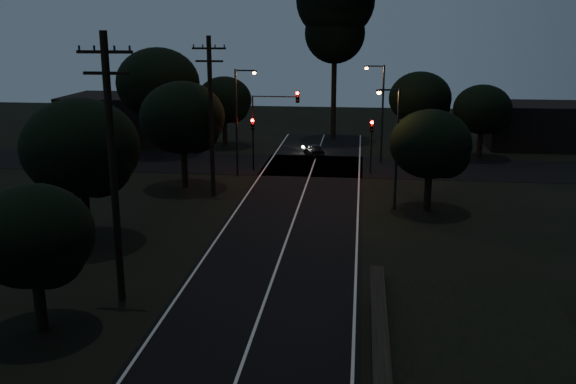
# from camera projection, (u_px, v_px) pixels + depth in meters

# --- Properties ---
(road_surface) EXTENTS (60.00, 70.00, 0.03)m
(road_surface) POSITION_uv_depth(u_px,v_px,m) (300.00, 201.00, 41.80)
(road_surface) COLOR black
(road_surface) RESTS_ON ground
(utility_pole_mid) EXTENTS (2.20, 0.30, 11.00)m
(utility_pole_mid) POSITION_uv_depth(u_px,v_px,m) (113.00, 166.00, 25.52)
(utility_pole_mid) COLOR black
(utility_pole_mid) RESTS_ON ground
(utility_pole_far) EXTENTS (2.20, 0.30, 10.50)m
(utility_pole_far) POSITION_uv_depth(u_px,v_px,m) (211.00, 114.00, 41.91)
(utility_pole_far) COLOR black
(utility_pole_far) RESTS_ON ground
(tree_left_b) EXTENTS (4.46, 4.46, 5.67)m
(tree_left_b) POSITION_uv_depth(u_px,v_px,m) (36.00, 239.00, 23.28)
(tree_left_b) COLOR black
(tree_left_b) RESTS_ON ground
(tree_left_c) EXTENTS (6.04, 6.04, 7.63)m
(tree_left_c) POSITION_uv_depth(u_px,v_px,m) (84.00, 151.00, 32.80)
(tree_left_c) COLOR black
(tree_left_c) RESTS_ON ground
(tree_left_d) EXTENTS (5.87, 5.87, 7.45)m
(tree_left_d) POSITION_uv_depth(u_px,v_px,m) (185.00, 120.00, 44.14)
(tree_left_d) COLOR black
(tree_left_d) RESTS_ON ground
(tree_far_nw) EXTENTS (5.12, 5.12, 6.49)m
(tree_far_nw) POSITION_uv_depth(u_px,v_px,m) (226.00, 101.00, 59.74)
(tree_far_nw) COLOR black
(tree_far_nw) RESTS_ON ground
(tree_far_w) EXTENTS (7.26, 7.26, 9.26)m
(tree_far_w) POSITION_uv_depth(u_px,v_px,m) (160.00, 85.00, 55.94)
(tree_far_w) COLOR black
(tree_far_w) RESTS_ON ground
(tree_far_ne) EXTENTS (5.61, 5.61, 7.09)m
(tree_far_ne) POSITION_uv_depth(u_px,v_px,m) (422.00, 100.00, 57.64)
(tree_far_ne) COLOR black
(tree_far_ne) RESTS_ON ground
(tree_far_e) EXTENTS (4.93, 4.93, 6.26)m
(tree_far_e) POSITION_uv_depth(u_px,v_px,m) (485.00, 111.00, 54.36)
(tree_far_e) COLOR black
(tree_far_e) RESTS_ON ground
(tree_right_a) EXTENTS (4.94, 4.94, 6.28)m
(tree_right_a) POSITION_uv_depth(u_px,v_px,m) (433.00, 146.00, 38.69)
(tree_right_a) COLOR black
(tree_right_a) RESTS_ON ground
(tall_pine) EXTENTS (7.57, 7.57, 17.20)m
(tall_pine) POSITION_uv_depth(u_px,v_px,m) (335.00, 11.00, 61.46)
(tall_pine) COLOR black
(tall_pine) RESTS_ON ground
(building_left) EXTENTS (10.00, 8.00, 4.40)m
(building_left) POSITION_uv_depth(u_px,v_px,m) (120.00, 117.00, 63.51)
(building_left) COLOR black
(building_left) RESTS_ON ground
(building_right) EXTENTS (9.00, 7.00, 4.00)m
(building_right) POSITION_uv_depth(u_px,v_px,m) (535.00, 125.00, 60.10)
(building_right) COLOR black
(building_right) RESTS_ON ground
(signal_left) EXTENTS (0.28, 0.35, 4.10)m
(signal_left) POSITION_uv_depth(u_px,v_px,m) (253.00, 134.00, 50.11)
(signal_left) COLOR black
(signal_left) RESTS_ON ground
(signal_right) EXTENTS (0.28, 0.35, 4.10)m
(signal_right) POSITION_uv_depth(u_px,v_px,m) (371.00, 137.00, 49.09)
(signal_right) COLOR black
(signal_right) RESTS_ON ground
(signal_mast) EXTENTS (3.70, 0.35, 6.25)m
(signal_mast) POSITION_uv_depth(u_px,v_px,m) (274.00, 116.00, 49.54)
(signal_mast) COLOR black
(signal_mast) RESTS_ON ground
(streetlight_a) EXTENTS (1.66, 0.26, 8.00)m
(streetlight_a) POSITION_uv_depth(u_px,v_px,m) (239.00, 115.00, 47.82)
(streetlight_a) COLOR black
(streetlight_a) RESTS_ON ground
(streetlight_b) EXTENTS (1.66, 0.26, 8.00)m
(streetlight_b) POSITION_uv_depth(u_px,v_px,m) (380.00, 107.00, 52.41)
(streetlight_b) COLOR black
(streetlight_b) RESTS_ON ground
(streetlight_c) EXTENTS (1.46, 0.26, 7.50)m
(streetlight_c) POSITION_uv_depth(u_px,v_px,m) (394.00, 140.00, 38.97)
(streetlight_c) COLOR black
(streetlight_c) RESTS_ON ground
(car) EXTENTS (2.27, 3.41, 1.08)m
(car) POSITION_uv_depth(u_px,v_px,m) (314.00, 150.00, 55.99)
(car) COLOR black
(car) RESTS_ON ground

